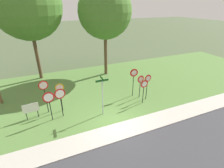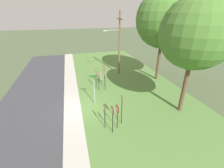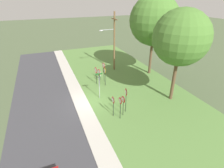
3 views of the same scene
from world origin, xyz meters
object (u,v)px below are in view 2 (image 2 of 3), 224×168
stop_sign_near_right (98,77)px  yield_sign_near_left (104,111)px  notice_board (100,76)px  yield_sign_near_right (117,111)px  yield_sign_far_left (122,103)px  street_name_post (94,88)px  stop_sign_near_left (105,76)px  stop_sign_far_center (104,71)px  utility_pole (118,42)px  oak_tree_right (197,33)px  stop_sign_far_left (95,74)px  oak_tree_left (164,20)px  yield_sign_far_right (112,114)px

stop_sign_near_right → yield_sign_near_left: (6.58, -0.77, -0.11)m
stop_sign_near_right → notice_board: bearing=157.1°
yield_sign_near_right → yield_sign_far_left: 0.76m
street_name_post → stop_sign_near_left: bearing=149.7°
stop_sign_far_center → yield_sign_far_left: stop_sign_far_center is taller
stop_sign_far_center → utility_pole: size_ratio=0.32×
yield_sign_near_right → oak_tree_right: oak_tree_right is taller
stop_sign_near_left → yield_sign_near_right: stop_sign_near_left is taller
street_name_post → oak_tree_right: size_ratio=0.32×
stop_sign_far_left → oak_tree_left: bearing=89.9°
yield_sign_far_right → stop_sign_far_center: bearing=169.2°
stop_sign_far_left → yield_sign_far_right: (8.00, -0.13, 0.03)m
yield_sign_near_right → utility_pole: bearing=156.5°
yield_sign_near_right → yield_sign_far_right: size_ratio=0.92×
stop_sign_near_right → stop_sign_far_center: bearing=129.8°
street_name_post → utility_pole: size_ratio=0.36×
stop_sign_far_left → stop_sign_far_center: (-0.20, 1.14, 0.28)m
yield_sign_far_left → yield_sign_far_right: yield_sign_far_left is taller
stop_sign_near_left → oak_tree_left: oak_tree_left is taller
stop_sign_far_center → utility_pole: 5.35m
stop_sign_far_center → notice_board: (-1.13, -0.32, -1.15)m
street_name_post → stop_sign_far_left: bearing=169.2°
stop_sign_near_right → yield_sign_far_left: (6.40, 0.67, 0.27)m
stop_sign_far_left → oak_tree_left: (-0.47, 8.55, 5.88)m
utility_pole → stop_sign_near_left: bearing=-33.2°
stop_sign_far_left → yield_sign_near_left: 7.39m
stop_sign_far_left → utility_pole: (-3.83, 4.01, 2.96)m
utility_pole → oak_tree_right: (10.67, 2.79, 2.26)m
stop_sign_near_right → street_name_post: 3.03m
stop_sign_far_center → notice_board: 1.64m
stop_sign_far_left → utility_pole: 6.29m
yield_sign_far_right → utility_pole: bearing=158.7°
stop_sign_near_right → utility_pole: 6.69m
stop_sign_near_left → yield_sign_far_right: bearing=-11.5°
stop_sign_far_left → utility_pole: bearing=130.5°
stop_sign_far_left → yield_sign_far_right: bearing=-4.2°
yield_sign_far_right → yield_sign_near_right: bearing=126.7°
stop_sign_near_left → yield_sign_far_left: bearing=-3.8°
stop_sign_far_center → utility_pole: bearing=131.7°
stop_sign_near_left → utility_pole: size_ratio=0.28×
yield_sign_far_right → oak_tree_left: size_ratio=0.21×
street_name_post → oak_tree_left: bearing=114.6°
stop_sign_far_left → yield_sign_near_right: 7.62m
yield_sign_far_left → street_name_post: size_ratio=0.85×
stop_sign_far_center → street_name_post: street_name_post is taller
utility_pole → notice_board: bearing=-51.9°
yield_sign_far_right → oak_tree_right: bearing=97.6°
stop_sign_near_left → street_name_post: bearing=-33.9°
stop_sign_near_left → utility_pole: utility_pole is taller
yield_sign_far_right → oak_tree_right: (-1.17, 6.93, 5.20)m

